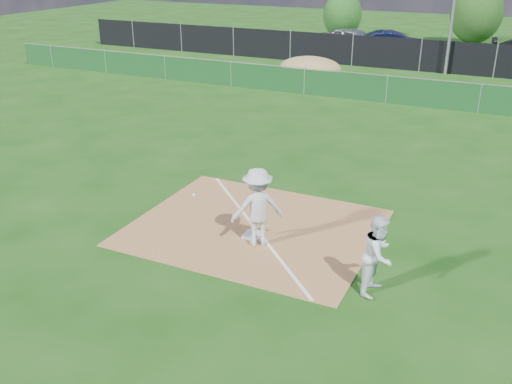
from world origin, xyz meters
TOP-DOWN VIEW (x-y plane):
  - ground at (0.00, 10.00)m, footprint 90.00×90.00m
  - infield_dirt at (0.00, 1.00)m, footprint 6.00×5.00m
  - foul_line at (0.00, 1.00)m, footprint 5.01×5.01m
  - green_fence at (0.00, 15.00)m, footprint 44.00×0.05m
  - dirt_mound at (-5.00, 18.50)m, footprint 3.38×2.60m
  - black_fence at (0.00, 23.00)m, footprint 46.00×0.04m
  - parking_lot at (0.00, 28.00)m, footprint 46.00×9.00m
  - light_pole at (1.50, 22.70)m, footprint 0.16×0.16m
  - first_base at (0.16, 0.49)m, footprint 0.39×0.39m
  - play_at_first at (0.45, 0.23)m, footprint 2.42×1.34m
  - runner at (3.52, -0.55)m, footprint 0.75×0.91m
  - car_left at (-5.26, 27.43)m, footprint 5.09×2.98m
  - car_mid at (-2.51, 27.20)m, footprint 5.12×3.08m
  - tree_left at (-7.88, 33.18)m, footprint 2.94×2.94m
  - tree_mid at (1.69, 34.28)m, footprint 3.64×3.64m

SIDE VIEW (x-z plane):
  - ground at x=0.00m, z-range 0.00..0.00m
  - parking_lot at x=0.00m, z-range 0.00..0.01m
  - infield_dirt at x=0.00m, z-range 0.00..0.02m
  - foul_line at x=0.00m, z-range 0.02..0.03m
  - first_base at x=0.16m, z-range 0.02..0.10m
  - dirt_mound at x=-5.00m, z-range 0.00..1.17m
  - green_fence at x=0.00m, z-range 0.00..1.20m
  - car_mid at x=-2.51m, z-range 0.01..1.60m
  - car_left at x=-5.26m, z-range 0.01..1.64m
  - runner at x=3.52m, z-range 0.00..1.73m
  - black_fence at x=0.00m, z-range 0.00..1.80m
  - play_at_first at x=0.45m, z-range 0.02..1.95m
  - tree_left at x=-7.88m, z-range 0.05..3.54m
  - tree_mid at x=1.69m, z-range 0.06..4.38m
  - light_pole at x=1.50m, z-range 0.00..8.00m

